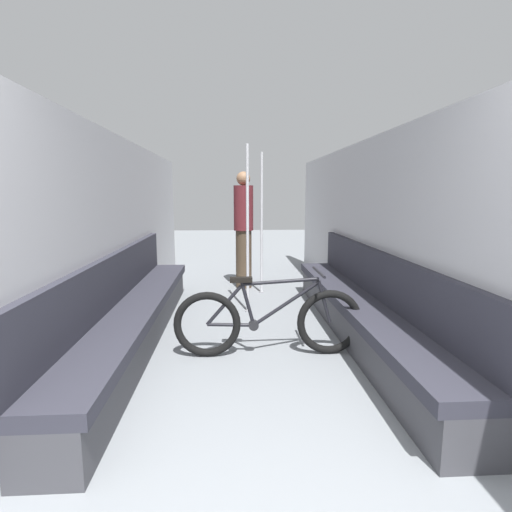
% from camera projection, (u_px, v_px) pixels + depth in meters
% --- Properties ---
extents(wall_left, '(0.10, 8.74, 2.07)m').
position_uv_depth(wall_left, '(102.00, 240.00, 3.78)').
color(wall_left, '#B2B2B7').
rests_on(wall_left, ground).
extents(wall_right, '(0.10, 8.74, 2.07)m').
position_uv_depth(wall_right, '(390.00, 238.00, 3.94)').
color(wall_right, '#B2B2B7').
rests_on(wall_right, ground).
extents(bench_seat_row_left, '(0.47, 4.06, 0.90)m').
position_uv_depth(bench_seat_row_left, '(134.00, 315.00, 3.92)').
color(bench_seat_row_left, '#3D3D42').
rests_on(bench_seat_row_left, ground).
extents(bench_seat_row_right, '(0.47, 4.06, 0.90)m').
position_uv_depth(bench_seat_row_right, '(361.00, 311.00, 4.06)').
color(bench_seat_row_right, '#3D3D42').
rests_on(bench_seat_row_right, ground).
extents(bicycle, '(1.72, 0.46, 0.78)m').
position_uv_depth(bicycle, '(269.00, 321.00, 3.63)').
color(bicycle, black).
rests_on(bicycle, ground).
extents(grab_pole_near, '(0.08, 0.08, 2.05)m').
position_uv_depth(grab_pole_near, '(262.00, 226.00, 5.83)').
color(grab_pole_near, gray).
rests_on(grab_pole_near, ground).
extents(grab_pole_far, '(0.08, 0.08, 2.05)m').
position_uv_depth(grab_pole_far, '(248.00, 232.00, 4.88)').
color(grab_pole_far, gray).
rests_on(grab_pole_far, ground).
extents(passenger_standing, '(0.30, 0.30, 1.80)m').
position_uv_depth(passenger_standing, '(244.00, 228.00, 6.18)').
color(passenger_standing, '#473828').
rests_on(passenger_standing, ground).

